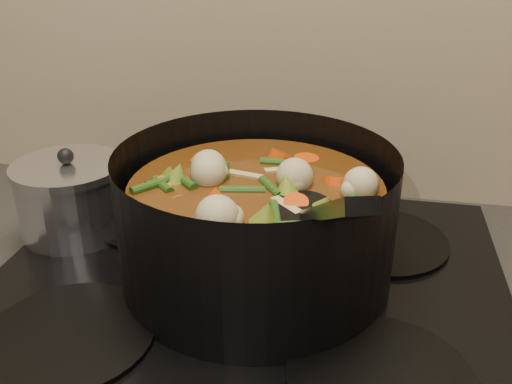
# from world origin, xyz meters

# --- Properties ---
(stovetop) EXTENTS (0.62, 0.54, 0.03)m
(stovetop) POSITION_xyz_m (0.00, 1.93, 0.92)
(stovetop) COLOR black
(stovetop) RESTS_ON counter
(stockpot) EXTENTS (0.34, 0.43, 0.24)m
(stockpot) POSITION_xyz_m (0.01, 1.95, 1.00)
(stockpot) COLOR black
(stockpot) RESTS_ON stovetop
(saucepan) EXTENTS (0.15, 0.15, 0.12)m
(saucepan) POSITION_xyz_m (-0.26, 2.01, 0.98)
(saucepan) COLOR silver
(saucepan) RESTS_ON stovetop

